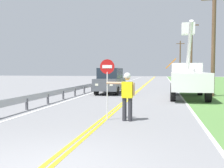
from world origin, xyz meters
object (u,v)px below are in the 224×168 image
at_px(utility_pole_near, 213,41).
at_px(utility_pole_mid, 191,51).
at_px(stop_sign_paddle, 107,76).
at_px(utility_bucket_truck, 188,78).
at_px(utility_pole_far, 180,59).
at_px(flagger_worker, 127,93).
at_px(oncoming_suv_nearest, 110,81).

bearing_deg(utility_pole_near, utility_pole_mid, 89.29).
xyz_separation_m(stop_sign_paddle, utility_pole_mid, (5.89, 26.29, 2.78)).
bearing_deg(stop_sign_paddle, utility_pole_mid, 77.36).
distance_m(utility_bucket_truck, utility_pole_far, 39.34).
relative_size(utility_bucket_truck, utility_pole_mid, 0.80).
distance_m(flagger_worker, oncoming_suv_nearest, 11.45).
height_order(flagger_worker, oncoming_suv_nearest, oncoming_suv_nearest).
xyz_separation_m(utility_pole_mid, utility_pole_far, (-0.01, 21.98, -0.09)).
height_order(utility_pole_mid, utility_pole_far, utility_pole_mid).
bearing_deg(utility_pole_near, utility_pole_far, 89.71).
distance_m(stop_sign_paddle, oncoming_suv_nearest, 11.26).
relative_size(utility_bucket_truck, oncoming_suv_nearest, 1.49).
xyz_separation_m(flagger_worker, utility_bucket_truck, (3.06, 9.12, 0.36)).
distance_m(oncoming_suv_nearest, utility_pole_near, 8.43).
xyz_separation_m(flagger_worker, stop_sign_paddle, (-0.77, 0.03, 0.66)).
relative_size(stop_sign_paddle, utility_pole_far, 0.28).
bearing_deg(utility_pole_mid, utility_pole_far, 90.02).
bearing_deg(stop_sign_paddle, oncoming_suv_nearest, 101.05).
relative_size(stop_sign_paddle, oncoming_suv_nearest, 0.50).
distance_m(utility_pole_near, utility_pole_far, 38.09).
bearing_deg(stop_sign_paddle, utility_bucket_truck, 67.16).
distance_m(utility_bucket_truck, oncoming_suv_nearest, 6.30).
relative_size(flagger_worker, utility_pole_mid, 0.21).
relative_size(stop_sign_paddle, utility_pole_near, 0.30).
distance_m(flagger_worker, utility_pole_far, 48.69).
relative_size(utility_pole_mid, utility_pole_far, 1.02).
xyz_separation_m(flagger_worker, oncoming_suv_nearest, (-2.92, 11.07, 0.01)).
bearing_deg(utility_pole_far, oncoming_suv_nearest, -102.18).
bearing_deg(utility_pole_near, utility_bucket_truck, -149.63).
height_order(utility_bucket_truck, utility_pole_near, utility_pole_near).
xyz_separation_m(utility_pole_near, utility_pole_mid, (0.20, 16.10, 0.47)).
bearing_deg(flagger_worker, oncoming_suv_nearest, 104.79).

